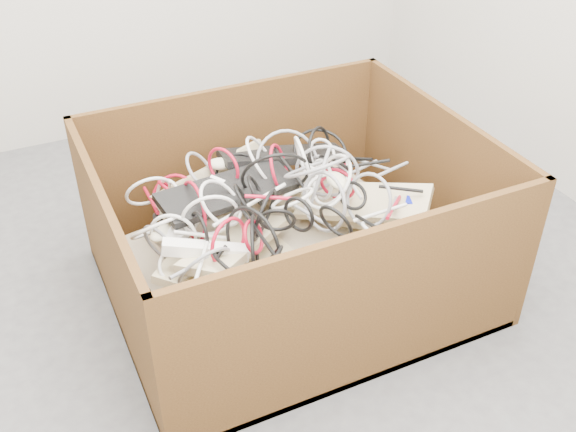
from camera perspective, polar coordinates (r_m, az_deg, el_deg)
name	(u,v)px	position (r m, az deg, el deg)	size (l,w,h in m)	color
ground	(257,294)	(2.46, -2.62, -6.64)	(3.00, 3.00, 0.00)	#48484A
cardboard_box	(286,255)	(2.40, -0.17, -3.36)	(1.25, 1.04, 0.60)	#37210D
keyboard_pile	(280,221)	(2.35, -0.65, -0.41)	(1.07, 0.87, 0.33)	tan
mice_scatter	(290,208)	(2.27, 0.20, 0.67)	(0.77, 0.70, 0.21)	beige
power_strip_left	(196,211)	(2.25, -7.84, 0.40)	(0.30, 0.05, 0.04)	white
power_strip_right	(206,250)	(2.10, -6.99, -2.86)	(0.27, 0.05, 0.04)	white
vga_plug	(412,202)	(2.36, 10.48, 1.16)	(0.04, 0.04, 0.02)	#0C18C1
cable_tangle	(266,198)	(2.25, -1.85, 1.52)	(1.10, 0.84, 0.42)	black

